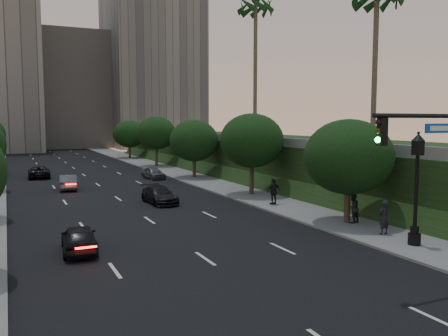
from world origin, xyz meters
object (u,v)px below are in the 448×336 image
sedan_mid_left (68,182)px  pedestrian_c (274,191)px  street_lamp (416,194)px  pedestrian_a (384,217)px  pedestrian_b (353,208)px  sedan_far_right (153,173)px  sedan_far_left (39,172)px  sedan_near_right (159,195)px  sedan_near_left (79,239)px

sedan_mid_left → pedestrian_c: bearing=134.6°
street_lamp → pedestrian_a: bearing=86.1°
pedestrian_b → pedestrian_a: bearing=66.9°
sedan_far_right → sedan_far_left: bearing=144.5°
sedan_far_right → pedestrian_b: pedestrian_b is taller
sedan_mid_left → pedestrian_c: pedestrian_c is taller
sedan_far_left → pedestrian_b: 35.87m
sedan_mid_left → pedestrian_a: pedestrian_a is taller
pedestrian_b → pedestrian_c: 7.34m
street_lamp → pedestrian_c: bearing=92.3°
sedan_near_right → sedan_far_right: size_ratio=1.18×
sedan_near_left → sedan_far_left: (0.14, 31.69, -0.00)m
street_lamp → sedan_far_left: 40.44m
pedestrian_c → sedan_mid_left: bearing=-53.7°
sedan_near_left → pedestrian_a: size_ratio=2.11×
street_lamp → sedan_far_left: bearing=111.3°
sedan_near_right → pedestrian_b: 14.38m
sedan_near_left → pedestrian_a: (15.00, -3.70, 0.41)m
sedan_near_right → sedan_far_left: bearing=106.1°
sedan_near_right → pedestrian_a: size_ratio=2.40×
sedan_near_left → pedestrian_c: bearing=-151.2°
sedan_near_left → sedan_near_right: size_ratio=0.88×
sedan_far_left → pedestrian_b: bearing=117.3°
pedestrian_c → sedan_far_left: bearing=-64.1°
sedan_mid_left → sedan_near_right: bearing=122.2°
sedan_near_right → sedan_mid_left: bearing=114.4°
sedan_near_right → sedan_far_right: (3.83, 14.75, -0.00)m
sedan_far_left → sedan_far_right: sedan_far_left is taller
sedan_mid_left → pedestrian_b: size_ratio=2.32×
sedan_near_left → sedan_far_right: size_ratio=1.04×
sedan_near_left → pedestrian_c: pedestrian_c is taller
sedan_near_left → street_lamp: bearing=162.7°
sedan_far_right → sedan_near_right: bearing=-111.9°
sedan_near_left → sedan_far_left: sedan_near_left is taller
sedan_mid_left → sedan_far_right: 10.18m
sedan_far_right → pedestrian_a: 29.80m
street_lamp → pedestrian_b: street_lamp is taller
pedestrian_b → sedan_far_right: bearing=-96.4°
sedan_mid_left → sedan_near_right: 11.57m
sedan_near_right → pedestrian_a: bearing=-65.4°
street_lamp → sedan_far_right: 32.05m
pedestrian_a → sedan_mid_left: bearing=-67.9°
sedan_far_right → pedestrian_b: 26.96m
pedestrian_a → sedan_near_left: bearing=-19.2°
sedan_near_right → pedestrian_b: size_ratio=2.47×
sedan_mid_left → pedestrian_c: 19.36m
sedan_mid_left → sedan_far_right: (9.14, 4.48, -0.04)m
street_lamp → pedestrian_a: size_ratio=3.07×
pedestrian_a → pedestrian_b: pedestrian_a is taller
sedan_mid_left → pedestrian_a: (13.05, -25.06, 0.39)m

